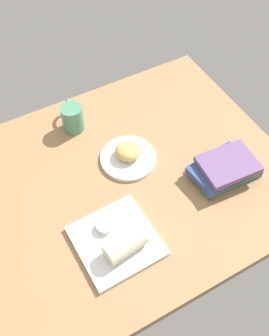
# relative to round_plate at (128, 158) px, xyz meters

# --- Properties ---
(dining_table) EXTENTS (1.10, 0.90, 0.04)m
(dining_table) POSITION_rel_round_plate_xyz_m (-0.05, -0.07, -0.03)
(dining_table) COLOR #9E754C
(dining_table) RESTS_ON ground
(round_plate) EXTENTS (0.20, 0.20, 0.01)m
(round_plate) POSITION_rel_round_plate_xyz_m (0.00, 0.00, 0.00)
(round_plate) COLOR white
(round_plate) RESTS_ON dining_table
(scone_pastry) EXTENTS (0.12, 0.12, 0.05)m
(scone_pastry) POSITION_rel_round_plate_xyz_m (0.00, 0.01, 0.03)
(scone_pastry) COLOR #D2B763
(scone_pastry) RESTS_ON round_plate
(square_plate) EXTENTS (0.24, 0.24, 0.02)m
(square_plate) POSITION_rel_round_plate_xyz_m (-0.18, -0.26, 0.00)
(square_plate) COLOR white
(square_plate) RESTS_ON dining_table
(sauce_cup) EXTENTS (0.05, 0.05, 0.02)m
(sauce_cup) POSITION_rel_round_plate_xyz_m (-0.19, -0.21, 0.02)
(sauce_cup) COLOR silver
(sauce_cup) RESTS_ON square_plate
(breakfast_wrap) EXTENTS (0.13, 0.08, 0.06)m
(breakfast_wrap) POSITION_rel_round_plate_xyz_m (-0.17, -0.30, 0.04)
(breakfast_wrap) COLOR beige
(breakfast_wrap) RESTS_ON square_plate
(book_stack) EXTENTS (0.24, 0.16, 0.07)m
(book_stack) POSITION_rel_round_plate_xyz_m (0.25, -0.21, 0.03)
(book_stack) COLOR #387260
(book_stack) RESTS_ON dining_table
(coffee_mug) EXTENTS (0.08, 0.13, 0.10)m
(coffee_mug) POSITION_rel_round_plate_xyz_m (-0.11, 0.23, 0.05)
(coffee_mug) COLOR #4C8C6B
(coffee_mug) RESTS_ON dining_table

